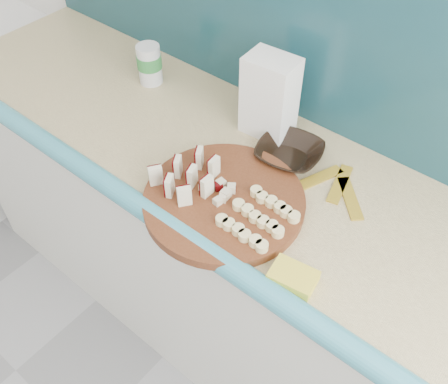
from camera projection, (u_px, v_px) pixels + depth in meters
kitchen_counter at (232, 253)px, 1.74m from camera, size 2.20×0.63×0.91m
backsplash at (300, 37)px, 1.39m from camera, size 2.20×0.02×0.50m
cutting_board at (224, 201)px, 1.28m from camera, size 0.44×0.44×0.03m
apple_wedges at (187, 176)px, 1.28m from camera, size 0.15×0.17×0.06m
apple_chunks at (216, 190)px, 1.28m from camera, size 0.06×0.07×0.02m
banana_slices at (259, 218)px, 1.21m from camera, size 0.16×0.16×0.02m
brown_bowl at (289, 153)px, 1.39m from camera, size 0.21×0.21×0.04m
flour_bag at (270, 96)px, 1.41m from camera, size 0.15×0.11×0.24m
canister at (149, 64)px, 1.62m from camera, size 0.08×0.08×0.13m
sponge at (293, 277)px, 1.12m from camera, size 0.11×0.09×0.03m
banana_peel at (336, 187)px, 1.33m from camera, size 0.21×0.17×0.01m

